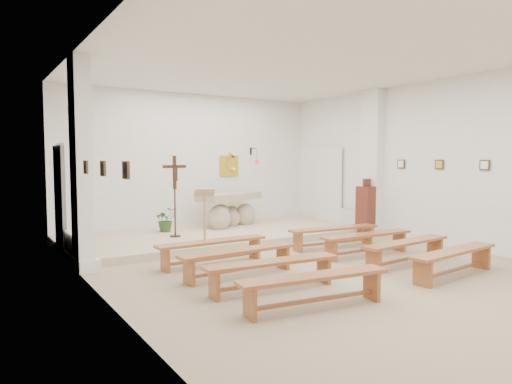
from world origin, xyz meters
TOP-DOWN VIEW (x-y plane):
  - ground at (0.00, 0.00)m, footprint 7.00×10.00m
  - wall_left at (-3.49, 0.00)m, footprint 0.02×10.00m
  - wall_right at (3.49, 0.00)m, footprint 0.02×10.00m
  - wall_back at (0.00, 4.99)m, footprint 7.00×0.02m
  - ceiling at (0.00, 0.00)m, footprint 7.00×10.00m
  - sanctuary_platform at (0.00, 3.50)m, footprint 6.98×3.00m
  - pilaster_left at (-3.37, 2.00)m, footprint 0.26×0.55m
  - pilaster_right at (3.37, 2.00)m, footprint 0.26×0.55m
  - gold_wall_relief at (1.05, 4.96)m, footprint 0.55×0.04m
  - sanctuary_lamp at (1.75, 4.71)m, footprint 0.11×0.36m
  - station_frame_left_front at (-3.47, -0.80)m, footprint 0.03×0.20m
  - station_frame_left_mid at (-3.47, 0.20)m, footprint 0.03×0.20m
  - station_frame_left_rear at (-3.47, 1.20)m, footprint 0.03×0.20m
  - station_frame_right_front at (3.47, -0.80)m, footprint 0.03×0.20m
  - station_frame_right_mid at (3.47, 0.20)m, footprint 0.03×0.20m
  - station_frame_right_rear at (3.47, 1.20)m, footprint 0.03×0.20m
  - radiator_left at (-3.43, 2.70)m, footprint 0.10×0.85m
  - radiator_right at (3.43, 2.70)m, footprint 0.10×0.85m
  - altar at (0.58, 4.15)m, footprint 1.88×1.21m
  - lectern at (-0.96, 2.36)m, footprint 0.48×0.44m
  - crucifix_stand at (-1.18, 3.36)m, footprint 0.53×0.23m
  - potted_plant at (-1.09, 4.16)m, footprint 0.54×0.48m
  - donation_pedestal at (3.10, 1.90)m, footprint 0.39×0.39m
  - bench_left_front at (-1.41, 1.16)m, footprint 2.03×0.35m
  - bench_right_front at (1.41, 1.16)m, footprint 2.05×0.54m
  - bench_left_second at (-1.41, 0.24)m, footprint 2.04×0.41m
  - bench_right_second at (1.41, 0.24)m, footprint 2.03×0.40m
  - bench_left_third at (-1.41, -0.68)m, footprint 2.05×0.52m
  - bench_right_third at (1.41, -0.68)m, footprint 2.04×0.47m
  - bench_left_fourth at (-1.41, -1.59)m, footprint 2.05×0.59m
  - bench_right_fourth at (1.41, -1.59)m, footprint 2.05×0.52m

SIDE VIEW (x-z plane):
  - ground at x=0.00m, z-range 0.00..0.00m
  - sanctuary_platform at x=0.00m, z-range 0.00..0.15m
  - radiator_left at x=-3.43m, z-range 0.01..0.53m
  - radiator_right at x=3.43m, z-range 0.01..0.53m
  - bench_left_front at x=-1.41m, z-range 0.11..0.53m
  - bench_right_front at x=1.41m, z-range 0.11..0.53m
  - bench_left_second at x=-1.41m, z-range 0.11..0.53m
  - bench_right_second at x=1.41m, z-range 0.11..0.53m
  - bench_left_third at x=-1.41m, z-range 0.11..0.53m
  - bench_right_third at x=1.41m, z-range 0.11..0.53m
  - bench_left_fourth at x=-1.41m, z-range 0.11..0.53m
  - bench_right_fourth at x=1.41m, z-range 0.11..0.53m
  - potted_plant at x=-1.09m, z-range 0.15..0.71m
  - altar at x=0.58m, z-range 0.04..0.95m
  - donation_pedestal at x=3.10m, z-range -0.08..1.28m
  - lectern at x=-0.96m, z-range 0.14..1.26m
  - crucifix_stand at x=-1.18m, z-range 0.29..2.05m
  - gold_wall_relief at x=1.05m, z-range 1.38..1.92m
  - station_frame_left_front at x=-3.47m, z-range 1.62..1.82m
  - station_frame_left_mid at x=-3.47m, z-range 1.62..1.82m
  - station_frame_left_rear at x=-3.47m, z-range 1.62..1.82m
  - station_frame_right_front at x=3.47m, z-range 1.62..1.82m
  - station_frame_right_mid at x=3.47m, z-range 1.62..1.82m
  - station_frame_right_rear at x=3.47m, z-range 1.62..1.82m
  - wall_left at x=-3.49m, z-range 0.00..3.50m
  - wall_right at x=3.49m, z-range 0.00..3.50m
  - wall_back at x=0.00m, z-range 0.00..3.50m
  - pilaster_left at x=-3.37m, z-range 0.00..3.50m
  - pilaster_right at x=3.37m, z-range 0.00..3.50m
  - sanctuary_lamp at x=1.75m, z-range 1.59..2.03m
  - ceiling at x=0.00m, z-range 3.48..3.50m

